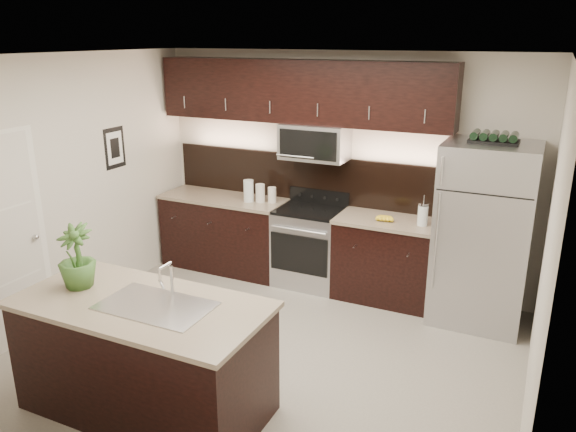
# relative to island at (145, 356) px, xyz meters

# --- Properties ---
(ground) EXTENTS (4.50, 4.50, 0.00)m
(ground) POSITION_rel_island_xyz_m (0.47, 1.06, -0.47)
(ground) COLOR gray
(ground) RESTS_ON ground
(room_walls) EXTENTS (4.52, 4.02, 2.71)m
(room_walls) POSITION_rel_island_xyz_m (0.36, 1.03, 1.22)
(room_walls) COLOR beige
(room_walls) RESTS_ON ground
(counter_run) EXTENTS (3.51, 0.65, 0.94)m
(counter_run) POSITION_rel_island_xyz_m (0.02, 2.75, -0.00)
(counter_run) COLOR black
(counter_run) RESTS_ON ground
(upper_fixtures) EXTENTS (3.49, 0.40, 1.66)m
(upper_fixtures) POSITION_rel_island_xyz_m (0.04, 2.90, 1.67)
(upper_fixtures) COLOR black
(upper_fixtures) RESTS_ON counter_run
(island) EXTENTS (1.96, 0.96, 0.94)m
(island) POSITION_rel_island_xyz_m (0.00, 0.00, 0.00)
(island) COLOR black
(island) RESTS_ON ground
(sink_faucet) EXTENTS (0.84, 0.50, 0.28)m
(sink_faucet) POSITION_rel_island_xyz_m (0.15, 0.01, 0.48)
(sink_faucet) COLOR silver
(sink_faucet) RESTS_ON island
(refrigerator) EXTENTS (0.90, 0.81, 1.87)m
(refrigerator) POSITION_rel_island_xyz_m (2.15, 2.69, 0.46)
(refrigerator) COLOR #B2B2B7
(refrigerator) RESTS_ON ground
(wine_rack) EXTENTS (0.46, 0.29, 0.11)m
(wine_rack) POSITION_rel_island_xyz_m (2.15, 2.69, 1.45)
(wine_rack) COLOR black
(wine_rack) RESTS_ON refrigerator
(plant) EXTENTS (0.32, 0.32, 0.52)m
(plant) POSITION_rel_island_xyz_m (-0.61, 0.02, 0.73)
(plant) COLOR #386227
(plant) RESTS_ON island
(canisters) EXTENTS (0.38, 0.19, 0.26)m
(canisters) POSITION_rel_island_xyz_m (-0.46, 2.73, 0.58)
(canisters) COLOR silver
(canisters) RESTS_ON counter_run
(french_press) EXTENTS (0.11, 0.11, 0.32)m
(french_press) POSITION_rel_island_xyz_m (1.53, 2.70, 0.59)
(french_press) COLOR silver
(french_press) RESTS_ON counter_run
(bananas) EXTENTS (0.22, 0.18, 0.06)m
(bananas) POSITION_rel_island_xyz_m (1.08, 2.67, 0.50)
(bananas) COLOR gold
(bananas) RESTS_ON counter_run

